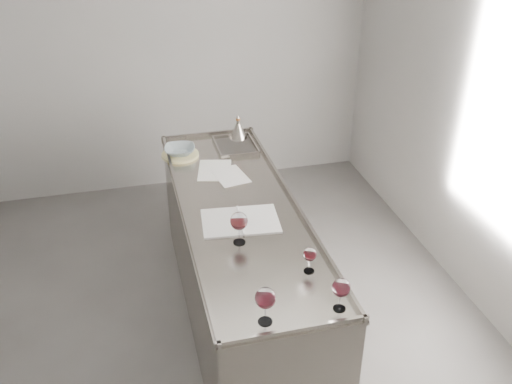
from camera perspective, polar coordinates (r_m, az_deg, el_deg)
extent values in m
cube|color=#504D4B|center=(4.04, -7.72, -16.29)|extent=(4.50, 5.00, 0.02)
cube|color=gray|center=(5.53, -12.18, 13.58)|extent=(4.50, 0.02, 2.80)
cube|color=gray|center=(4.00, -1.58, -7.47)|extent=(0.75, 2.40, 0.92)
cube|color=gray|center=(3.74, -1.68, -1.72)|extent=(0.77, 2.42, 0.02)
cube|color=gray|center=(2.81, 3.82, -13.67)|extent=(0.77, 0.02, 0.03)
cube|color=gray|center=(4.77, -4.84, 5.81)|extent=(0.77, 0.02, 0.03)
cube|color=gray|center=(3.68, -7.24, -2.10)|extent=(0.02, 2.42, 0.03)
cube|color=gray|center=(3.81, 3.68, -0.69)|extent=(0.02, 2.42, 0.03)
cube|color=#595654|center=(4.56, -2.07, 4.48)|extent=(0.30, 0.38, 0.01)
cylinder|color=white|center=(3.40, -1.68, -5.03)|extent=(0.07, 0.07, 0.00)
cylinder|color=white|center=(3.37, -1.69, -4.31)|extent=(0.01, 0.01, 0.10)
ellipsoid|color=white|center=(3.32, -1.72, -2.92)|extent=(0.10, 0.10, 0.11)
cylinder|color=#3B080A|center=(3.33, -1.71, -3.26)|extent=(0.08, 0.08, 0.02)
cylinder|color=white|center=(2.87, 0.92, -12.80)|extent=(0.07, 0.07, 0.00)
cylinder|color=white|center=(2.83, 0.93, -12.04)|extent=(0.01, 0.01, 0.10)
ellipsoid|color=white|center=(2.77, 0.94, -10.56)|extent=(0.10, 0.10, 0.11)
cylinder|color=#3B080F|center=(2.78, 0.94, -10.92)|extent=(0.07, 0.07, 0.02)
cylinder|color=white|center=(2.97, 8.33, -11.44)|extent=(0.07, 0.07, 0.00)
cylinder|color=white|center=(2.94, 8.39, -10.76)|extent=(0.01, 0.01, 0.09)
ellipsoid|color=white|center=(2.88, 8.52, -9.45)|extent=(0.09, 0.09, 0.10)
cylinder|color=#38070F|center=(2.90, 8.49, -9.77)|extent=(0.07, 0.07, 0.02)
cylinder|color=white|center=(3.19, 5.31, -7.84)|extent=(0.06, 0.06, 0.00)
cylinder|color=white|center=(3.16, 5.34, -7.27)|extent=(0.01, 0.01, 0.08)
ellipsoid|color=white|center=(3.12, 5.41, -6.22)|extent=(0.08, 0.08, 0.08)
cylinder|color=#3C080D|center=(3.13, 5.39, -6.48)|extent=(0.05, 0.05, 0.02)
cube|color=silver|center=(3.57, -3.52, -3.07)|extent=(0.27, 0.36, 0.01)
cube|color=silver|center=(3.60, 0.37, -2.77)|extent=(0.27, 0.36, 0.01)
cylinder|color=white|center=(3.58, -1.57, -2.83)|extent=(0.05, 0.33, 0.01)
cube|color=white|center=(4.20, -4.15, 2.20)|extent=(0.31, 0.38, 0.00)
cube|color=white|center=(4.11, -2.57, 1.63)|extent=(0.26, 0.33, 0.00)
cylinder|color=#CCC284|center=(4.44, -7.59, 3.71)|extent=(0.30, 0.30, 0.02)
imported|color=#8B9DA2|center=(4.42, -7.62, 4.16)|extent=(0.27, 0.27, 0.06)
cone|color=#9B938A|center=(4.69, -1.78, 6.12)|extent=(0.15, 0.15, 0.13)
cylinder|color=#9B938A|center=(4.66, -1.80, 7.01)|extent=(0.03, 0.03, 0.03)
cylinder|color=#965729|center=(4.65, -1.80, 7.28)|extent=(0.04, 0.04, 0.02)
cone|color=#9B938A|center=(4.64, -1.81, 7.62)|extent=(0.03, 0.03, 0.04)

